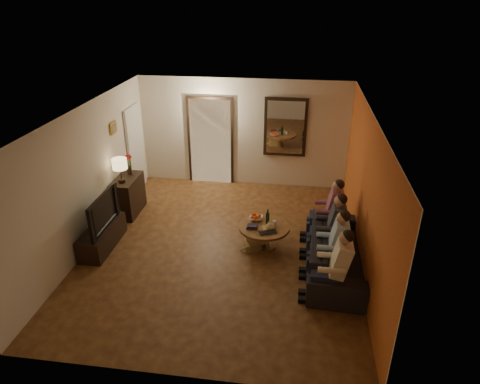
# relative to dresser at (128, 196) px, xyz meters

# --- Properties ---
(floor) EXTENTS (5.00, 6.00, 0.01)m
(floor) POSITION_rel_dresser_xyz_m (2.25, -1.11, -0.41)
(floor) COLOR #462213
(floor) RESTS_ON ground
(ceiling) EXTENTS (5.00, 6.00, 0.01)m
(ceiling) POSITION_rel_dresser_xyz_m (2.25, -1.11, 2.19)
(ceiling) COLOR white
(ceiling) RESTS_ON back_wall
(back_wall) EXTENTS (5.00, 0.02, 2.60)m
(back_wall) POSITION_rel_dresser_xyz_m (2.25, 1.89, 0.89)
(back_wall) COLOR beige
(back_wall) RESTS_ON floor
(front_wall) EXTENTS (5.00, 0.02, 2.60)m
(front_wall) POSITION_rel_dresser_xyz_m (2.25, -4.11, 0.89)
(front_wall) COLOR beige
(front_wall) RESTS_ON floor
(left_wall) EXTENTS (0.02, 6.00, 2.60)m
(left_wall) POSITION_rel_dresser_xyz_m (-0.25, -1.11, 0.89)
(left_wall) COLOR beige
(left_wall) RESTS_ON floor
(right_wall) EXTENTS (0.02, 6.00, 2.60)m
(right_wall) POSITION_rel_dresser_xyz_m (4.75, -1.11, 0.89)
(right_wall) COLOR beige
(right_wall) RESTS_ON floor
(orange_accent) EXTENTS (0.01, 6.00, 2.60)m
(orange_accent) POSITION_rel_dresser_xyz_m (4.74, -1.11, 0.89)
(orange_accent) COLOR #BE4F20
(orange_accent) RESTS_ON right_wall
(kitchen_doorway) EXTENTS (1.00, 0.06, 2.10)m
(kitchen_doorway) POSITION_rel_dresser_xyz_m (1.45, 1.87, 0.64)
(kitchen_doorway) COLOR #FFE0A5
(kitchen_doorway) RESTS_ON floor
(door_trim) EXTENTS (1.12, 0.04, 2.22)m
(door_trim) POSITION_rel_dresser_xyz_m (1.45, 1.86, 0.64)
(door_trim) COLOR black
(door_trim) RESTS_ON floor
(fridge_glimpse) EXTENTS (0.45, 0.03, 1.70)m
(fridge_glimpse) POSITION_rel_dresser_xyz_m (1.70, 1.88, 0.49)
(fridge_glimpse) COLOR silver
(fridge_glimpse) RESTS_ON floor
(mirror_frame) EXTENTS (1.00, 0.05, 1.40)m
(mirror_frame) POSITION_rel_dresser_xyz_m (3.25, 1.85, 1.09)
(mirror_frame) COLOR black
(mirror_frame) RESTS_ON back_wall
(mirror_glass) EXTENTS (0.86, 0.02, 1.26)m
(mirror_glass) POSITION_rel_dresser_xyz_m (3.25, 1.82, 1.09)
(mirror_glass) COLOR white
(mirror_glass) RESTS_ON back_wall
(white_door) EXTENTS (0.06, 0.85, 2.04)m
(white_door) POSITION_rel_dresser_xyz_m (-0.21, 1.19, 0.61)
(white_door) COLOR white
(white_door) RESTS_ON floor
(framed_art) EXTENTS (0.03, 0.28, 0.24)m
(framed_art) POSITION_rel_dresser_xyz_m (-0.22, 0.19, 1.44)
(framed_art) COLOR #B28C33
(framed_art) RESTS_ON left_wall
(art_canvas) EXTENTS (0.01, 0.22, 0.18)m
(art_canvas) POSITION_rel_dresser_xyz_m (-0.21, 0.19, 1.44)
(art_canvas) COLOR brown
(art_canvas) RESTS_ON left_wall
(dresser) EXTENTS (0.45, 0.91, 0.81)m
(dresser) POSITION_rel_dresser_xyz_m (0.00, 0.00, 0.00)
(dresser) COLOR black
(dresser) RESTS_ON floor
(table_lamp) EXTENTS (0.30, 0.30, 0.54)m
(table_lamp) POSITION_rel_dresser_xyz_m (0.00, -0.22, 0.68)
(table_lamp) COLOR beige
(table_lamp) RESTS_ON dresser
(flower_vase) EXTENTS (0.14, 0.14, 0.44)m
(flower_vase) POSITION_rel_dresser_xyz_m (0.00, 0.22, 0.63)
(flower_vase) COLOR red
(flower_vase) RESTS_ON dresser
(tv_stand) EXTENTS (0.45, 1.27, 0.42)m
(tv_stand) POSITION_rel_dresser_xyz_m (0.00, -1.38, -0.19)
(tv_stand) COLOR black
(tv_stand) RESTS_ON floor
(tv) EXTENTS (1.18, 0.15, 0.68)m
(tv) POSITION_rel_dresser_xyz_m (0.00, -1.38, 0.36)
(tv) COLOR black
(tv) RESTS_ON tv_stand
(sofa) EXTENTS (2.38, 1.04, 0.68)m
(sofa) POSITION_rel_dresser_xyz_m (4.33, -1.47, -0.06)
(sofa) COLOR black
(sofa) RESTS_ON floor
(person_a) EXTENTS (0.60, 0.40, 1.20)m
(person_a) POSITION_rel_dresser_xyz_m (4.23, -2.37, 0.19)
(person_a) COLOR tan
(person_a) RESTS_ON sofa
(person_b) EXTENTS (0.60, 0.40, 1.20)m
(person_b) POSITION_rel_dresser_xyz_m (4.23, -1.77, 0.19)
(person_b) COLOR tan
(person_b) RESTS_ON sofa
(person_c) EXTENTS (0.60, 0.40, 1.20)m
(person_c) POSITION_rel_dresser_xyz_m (4.23, -1.17, 0.19)
(person_c) COLOR tan
(person_c) RESTS_ON sofa
(person_d) EXTENTS (0.60, 0.40, 1.20)m
(person_d) POSITION_rel_dresser_xyz_m (4.23, -0.57, 0.19)
(person_d) COLOR tan
(person_d) RESTS_ON sofa
(dog) EXTENTS (0.61, 0.41, 0.56)m
(dog) POSITION_rel_dresser_xyz_m (2.93, -1.08, -0.13)
(dog) COLOR olive
(dog) RESTS_ON floor
(coffee_table) EXTENTS (1.06, 1.06, 0.45)m
(coffee_table) POSITION_rel_dresser_xyz_m (3.03, -0.96, -0.18)
(coffee_table) COLOR brown
(coffee_table) RESTS_ON floor
(bowl) EXTENTS (0.26, 0.26, 0.06)m
(bowl) POSITION_rel_dresser_xyz_m (2.85, -0.74, 0.08)
(bowl) COLOR white
(bowl) RESTS_ON coffee_table
(oranges) EXTENTS (0.20, 0.20, 0.08)m
(oranges) POSITION_rel_dresser_xyz_m (2.85, -0.74, 0.14)
(oranges) COLOR #E54813
(oranges) RESTS_ON bowl
(wine_bottle) EXTENTS (0.07, 0.07, 0.31)m
(wine_bottle) POSITION_rel_dresser_xyz_m (3.08, -0.86, 0.20)
(wine_bottle) COLOR black
(wine_bottle) RESTS_ON coffee_table
(wine_glass) EXTENTS (0.06, 0.06, 0.10)m
(wine_glass) POSITION_rel_dresser_xyz_m (3.21, -0.91, 0.09)
(wine_glass) COLOR silver
(wine_glass) RESTS_ON coffee_table
(book_stack) EXTENTS (0.20, 0.15, 0.07)m
(book_stack) POSITION_rel_dresser_xyz_m (2.81, -1.06, 0.08)
(book_stack) COLOR black
(book_stack) RESTS_ON coffee_table
(laptop) EXTENTS (0.38, 0.32, 0.03)m
(laptop) POSITION_rel_dresser_xyz_m (3.13, -1.24, 0.06)
(laptop) COLOR black
(laptop) RESTS_ON coffee_table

